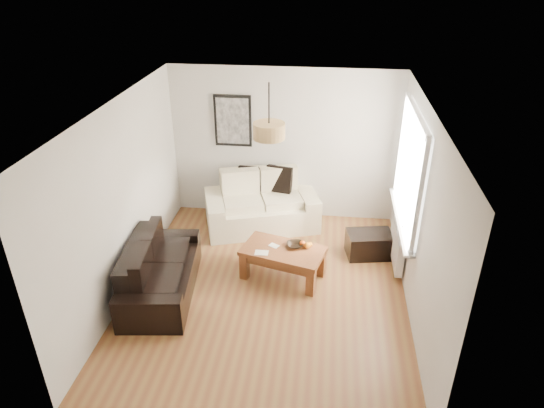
# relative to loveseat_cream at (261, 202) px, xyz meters

# --- Properties ---
(floor) EXTENTS (4.50, 4.50, 0.00)m
(floor) POSITION_rel_loveseat_cream_xyz_m (0.32, -1.78, -0.46)
(floor) COLOR brown
(floor) RESTS_ON ground
(ceiling) EXTENTS (3.80, 4.50, 0.00)m
(ceiling) POSITION_rel_loveseat_cream_xyz_m (0.32, -1.78, 2.14)
(ceiling) COLOR white
(ceiling) RESTS_ON floor
(wall_back) EXTENTS (3.80, 0.04, 2.60)m
(wall_back) POSITION_rel_loveseat_cream_xyz_m (0.32, 0.47, 0.84)
(wall_back) COLOR silver
(wall_back) RESTS_ON floor
(wall_front) EXTENTS (3.80, 0.04, 2.60)m
(wall_front) POSITION_rel_loveseat_cream_xyz_m (0.32, -4.03, 0.84)
(wall_front) COLOR silver
(wall_front) RESTS_ON floor
(wall_left) EXTENTS (0.04, 4.50, 2.60)m
(wall_left) POSITION_rel_loveseat_cream_xyz_m (-1.58, -1.78, 0.84)
(wall_left) COLOR silver
(wall_left) RESTS_ON floor
(wall_right) EXTENTS (0.04, 4.50, 2.60)m
(wall_right) POSITION_rel_loveseat_cream_xyz_m (2.22, -1.78, 0.84)
(wall_right) COLOR silver
(wall_right) RESTS_ON floor
(window_bay) EXTENTS (0.14, 1.90, 1.60)m
(window_bay) POSITION_rel_loveseat_cream_xyz_m (2.18, -0.98, 1.14)
(window_bay) COLOR white
(window_bay) RESTS_ON wall_right
(radiator) EXTENTS (0.10, 0.90, 0.52)m
(radiator) POSITION_rel_loveseat_cream_xyz_m (2.14, -0.98, -0.08)
(radiator) COLOR white
(radiator) RESTS_ON wall_right
(poster) EXTENTS (0.62, 0.04, 0.87)m
(poster) POSITION_rel_loveseat_cream_xyz_m (-0.53, 0.44, 1.24)
(poster) COLOR black
(poster) RESTS_ON wall_back
(pendant_shade) EXTENTS (0.40, 0.40, 0.20)m
(pendant_shade) POSITION_rel_loveseat_cream_xyz_m (0.32, -1.48, 1.77)
(pendant_shade) COLOR tan
(pendant_shade) RESTS_ON ceiling
(loveseat_cream) EXTENTS (2.05, 1.52, 0.91)m
(loveseat_cream) POSITION_rel_loveseat_cream_xyz_m (0.00, 0.00, 0.00)
(loveseat_cream) COLOR beige
(loveseat_cream) RESTS_ON floor
(sofa_leather) EXTENTS (1.05, 1.83, 0.75)m
(sofa_leather) POSITION_rel_loveseat_cream_xyz_m (-1.11, -1.97, -0.08)
(sofa_leather) COLOR black
(sofa_leather) RESTS_ON floor
(coffee_table) EXTENTS (1.27, 0.90, 0.47)m
(coffee_table) POSITION_rel_loveseat_cream_xyz_m (0.51, -1.42, -0.22)
(coffee_table) COLOR brown
(coffee_table) RESTS_ON floor
(ottoman) EXTENTS (0.74, 0.55, 0.39)m
(ottoman) POSITION_rel_loveseat_cream_xyz_m (1.77, -0.71, -0.26)
(ottoman) COLOR black
(ottoman) RESTS_ON floor
(cushion_left) EXTENTS (0.42, 0.15, 0.41)m
(cushion_left) POSITION_rel_loveseat_cream_xyz_m (-0.22, 0.22, 0.31)
(cushion_left) COLOR black
(cushion_left) RESTS_ON loveseat_cream
(cushion_right) EXTENTS (0.46, 0.23, 0.44)m
(cushion_right) POSITION_rel_loveseat_cream_xyz_m (0.27, 0.22, 0.33)
(cushion_right) COLOR black
(cushion_right) RESTS_ON loveseat_cream
(fruit_bowl) EXTENTS (0.27, 0.27, 0.06)m
(fruit_bowl) POSITION_rel_loveseat_cream_xyz_m (0.67, -1.34, 0.04)
(fruit_bowl) COLOR black
(fruit_bowl) RESTS_ON coffee_table
(orange_a) EXTENTS (0.11, 0.11, 0.09)m
(orange_a) POSITION_rel_loveseat_cream_xyz_m (0.85, -1.35, 0.05)
(orange_a) COLOR orange
(orange_a) RESTS_ON fruit_bowl
(orange_b) EXTENTS (0.08, 0.08, 0.07)m
(orange_b) POSITION_rel_loveseat_cream_xyz_m (0.88, -1.31, 0.05)
(orange_b) COLOR orange
(orange_b) RESTS_ON fruit_bowl
(orange_c) EXTENTS (0.10, 0.10, 0.08)m
(orange_c) POSITION_rel_loveseat_cream_xyz_m (0.77, -1.30, 0.05)
(orange_c) COLOR #F25814
(orange_c) RESTS_ON fruit_bowl
(papers) EXTENTS (0.19, 0.13, 0.01)m
(papers) POSITION_rel_loveseat_cream_xyz_m (0.22, -1.55, 0.01)
(papers) COLOR silver
(papers) RESTS_ON coffee_table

